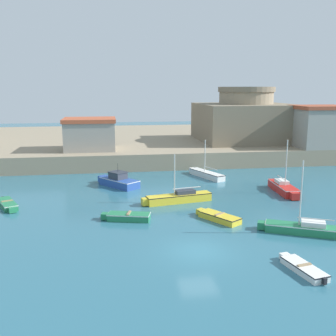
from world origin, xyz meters
TOP-DOWN VIEW (x-y plane):
  - ground_plane at (0.00, 0.00)m, footprint 200.00×200.00m
  - quay_seawall at (0.00, 45.17)m, footprint 120.00×40.00m
  - dinghy_green_0 at (-4.24, 6.83)m, footprint 4.03×2.06m
  - sailboat_yellow_1 at (0.69, 11.13)m, footprint 6.71×2.33m
  - motorboat_blue_2 at (-4.64, 18.14)m, footprint 4.52×5.14m
  - sailboat_red_3 at (11.86, 13.02)m, footprint 1.88×5.99m
  - dinghy_white_4 at (5.32, -3.72)m, footprint 1.64×3.78m
  - sailboat_white_5 at (5.78, 20.89)m, footprint 3.21×5.90m
  - dinghy_green_6 at (-14.61, 12.00)m, footprint 2.55×4.14m
  - sailboat_green_7 at (8.28, 1.92)m, footprint 5.96×3.63m
  - dinghy_yellow_8 at (2.97, 5.72)m, footprint 3.03×3.97m
  - fortress at (16.00, 36.60)m, footprint 14.45×14.45m
  - harbor_shed_near_wharf at (-8.00, 30.54)m, footprint 6.93×6.12m
  - harbor_shed_mid_row at (24.00, 28.21)m, footprint 7.22×6.40m

SIDE VIEW (x-z plane):
  - ground_plane at x=0.00m, z-range 0.00..0.00m
  - dinghy_white_4 at x=5.32m, z-range -0.01..0.48m
  - dinghy_green_6 at x=-14.61m, z-range -0.01..0.57m
  - dinghy_yellow_8 at x=2.97m, z-range -0.01..0.58m
  - dinghy_green_0 at x=-4.24m, z-range -0.01..0.63m
  - sailboat_white_5 at x=5.78m, z-range -1.82..2.63m
  - sailboat_green_7 at x=8.28m, z-range -2.29..3.11m
  - sailboat_yellow_1 at x=0.69m, z-range -1.79..2.73m
  - sailboat_red_3 at x=11.86m, z-range -2.22..3.19m
  - motorboat_blue_2 at x=-4.64m, z-range -0.67..1.83m
  - quay_seawall at x=0.00m, z-range 0.00..2.18m
  - harbor_shed_near_wharf at x=-8.00m, z-range 2.20..6.45m
  - harbor_shed_mid_row at x=24.00m, z-range 2.20..8.03m
  - fortress at x=16.00m, z-range 1.31..9.72m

